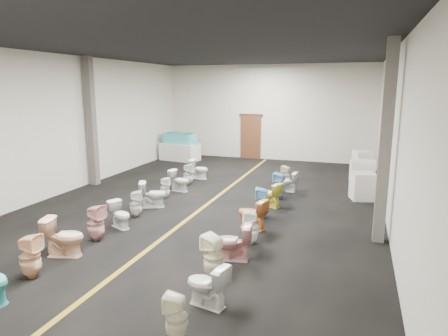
{
  "coord_description": "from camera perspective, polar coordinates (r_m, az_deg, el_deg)",
  "views": [
    {
      "loc": [
        4.17,
        -10.82,
        3.48
      ],
      "look_at": [
        0.17,
        1.0,
        0.92
      ],
      "focal_mm": 32.0,
      "sensor_mm": 36.0,
      "label": 1
    }
  ],
  "objects": [
    {
      "name": "display_table",
      "position": [
        19.22,
        -6.33,
        2.32
      ],
      "size": [
        1.95,
        1.2,
        0.81
      ],
      "primitive_type": "cube",
      "rotation": [
        0.0,
        0.0,
        -0.17
      ],
      "color": "silver",
      "rests_on": "floor"
    },
    {
      "name": "toilet_right_1",
      "position": [
        6.66,
        -2.46,
        -16.34
      ],
      "size": [
        0.79,
        0.55,
        0.73
      ],
      "primitive_type": "imported",
      "rotation": [
        0.0,
        0.0,
        -1.79
      ],
      "color": "white",
      "rests_on": "floor"
    },
    {
      "name": "toilet_left_2",
      "position": [
        9.04,
        -21.89,
        -9.11
      ],
      "size": [
        0.91,
        0.67,
        0.83
      ],
      "primitive_type": "imported",
      "rotation": [
        0.0,
        0.0,
        1.84
      ],
      "color": "beige",
      "rests_on": "floor"
    },
    {
      "name": "floor",
      "position": [
        12.11,
        -2.3,
        -5.12
      ],
      "size": [
        16.0,
        16.0,
        0.0
      ],
      "primitive_type": "plane",
      "color": "black",
      "rests_on": "ground"
    },
    {
      "name": "toilet_left_1",
      "position": [
        8.31,
        -25.97,
        -11.25
      ],
      "size": [
        0.43,
        0.42,
        0.84
      ],
      "primitive_type": "imported",
      "rotation": [
        0.0,
        0.0,
        1.68
      ],
      "color": "#F9C193",
      "rests_on": "floor"
    },
    {
      "name": "toilet_right_8",
      "position": [
        12.64,
        7.98,
        -2.53
      ],
      "size": [
        0.43,
        0.42,
        0.85
      ],
      "primitive_type": "imported",
      "rotation": [
        0.0,
        0.0,
        -1.69
      ],
      "color": "#6C9ED0",
      "rests_on": "floor"
    },
    {
      "name": "toilet_right_3",
      "position": [
        8.23,
        1.28,
        -10.54
      ],
      "size": [
        0.81,
        0.54,
        0.77
      ],
      "primitive_type": "imported",
      "rotation": [
        0.0,
        0.0,
        -1.42
      ],
      "color": "#D79391",
      "rests_on": "floor"
    },
    {
      "name": "toilet_right_0",
      "position": [
        5.93,
        -6.8,
        -20.4
      ],
      "size": [
        0.36,
        0.35,
        0.7
      ],
      "primitive_type": "imported",
      "rotation": [
        0.0,
        0.0,
        -1.44
      ],
      "color": "beige",
      "rests_on": "floor"
    },
    {
      "name": "door_frame",
      "position": [
        19.47,
        3.88,
        7.56
      ],
      "size": [
        1.15,
        0.08,
        0.1
      ],
      "primitive_type": "cube",
      "color": "#331C11",
      "rests_on": "back_door"
    },
    {
      "name": "toilet_left_3",
      "position": [
        9.64,
        -17.86,
        -7.47
      ],
      "size": [
        0.43,
        0.42,
        0.85
      ],
      "primitive_type": "imported",
      "rotation": [
        0.0,
        0.0,
        1.48
      ],
      "color": "#D79596",
      "rests_on": "floor"
    },
    {
      "name": "back_door",
      "position": [
        19.56,
        3.83,
        4.43
      ],
      "size": [
        1.0,
        0.1,
        2.1
      ],
      "primitive_type": "cube",
      "color": "#562D19",
      "rests_on": "floor"
    },
    {
      "name": "column_right",
      "position": [
        9.42,
        22.07,
        3.23
      ],
      "size": [
        0.25,
        0.25,
        4.5
      ],
      "primitive_type": "cube",
      "color": "#59544C",
      "rests_on": "floor"
    },
    {
      "name": "appliance_crate_c",
      "position": [
        15.53,
        19.15,
        -0.49
      ],
      "size": [
        0.92,
        0.92,
        0.81
      ],
      "primitive_type": "cube",
      "rotation": [
        0.0,
        0.0,
        0.37
      ],
      "color": "silver",
      "rests_on": "floor"
    },
    {
      "name": "toilet_right_7",
      "position": [
        11.82,
        6.56,
        -3.77
      ],
      "size": [
        0.82,
        0.67,
        0.73
      ],
      "primitive_type": "imported",
      "rotation": [
        0.0,
        0.0,
        -2.0
      ],
      "color": "yellow",
      "rests_on": "floor"
    },
    {
      "name": "toilet_right_9",
      "position": [
        13.58,
        9.03,
        -1.94
      ],
      "size": [
        0.69,
        0.43,
        0.67
      ],
      "primitive_type": "imported",
      "rotation": [
        0.0,
        0.0,
        -1.65
      ],
      "color": "silver",
      "rests_on": "floor"
    },
    {
      "name": "ceiling",
      "position": [
        11.64,
        -2.48,
        16.6
      ],
      "size": [
        16.0,
        16.0,
        0.0
      ],
      "primitive_type": "plane",
      "rotation": [
        3.14,
        0.0,
        0.0
      ],
      "color": "black",
      "rests_on": "ground"
    },
    {
      "name": "toilet_left_5",
      "position": [
        11.09,
        -12.5,
        -5.0
      ],
      "size": [
        0.44,
        0.43,
        0.73
      ],
      "primitive_type": "imported",
      "rotation": [
        0.0,
        0.0,
        1.97
      ],
      "color": "silver",
      "rests_on": "floor"
    },
    {
      "name": "appliance_crate_d",
      "position": [
        17.17,
        19.15,
        0.8
      ],
      "size": [
        0.83,
        0.83,
        0.92
      ],
      "primitive_type": "cube",
      "rotation": [
        0.0,
        0.0,
        0.38
      ],
      "color": "white",
      "rests_on": "floor"
    },
    {
      "name": "appliance_crate_a",
      "position": [
        13.19,
        19.17,
        -2.46
      ],
      "size": [
        0.82,
        0.82,
        0.85
      ],
      "primitive_type": "cube",
      "rotation": [
        0.0,
        0.0,
        0.28
      ],
      "color": "beige",
      "rests_on": "floor"
    },
    {
      "name": "toilet_right_5",
      "position": [
        9.97,
        4.02,
        -6.53
      ],
      "size": [
        0.84,
        0.6,
        0.77
      ],
      "primitive_type": "imported",
      "rotation": [
        0.0,
        0.0,
        -1.82
      ],
      "color": "orange",
      "rests_on": "floor"
    },
    {
      "name": "toilet_right_10",
      "position": [
        14.46,
        8.89,
        -1.05
      ],
      "size": [
        0.4,
        0.4,
        0.7
      ],
      "primitive_type": "imported",
      "rotation": [
        0.0,
        0.0,
        -1.88
      ],
      "color": "beige",
      "rests_on": "floor"
    },
    {
      "name": "toilet_left_10",
      "position": [
        15.27,
        -3.59,
        -0.18
      ],
      "size": [
        0.75,
        0.45,
        0.74
      ],
      "primitive_type": "imported",
      "rotation": [
        0.0,
        0.0,
        1.51
      ],
      "color": "white",
      "rests_on": "floor"
    },
    {
      "name": "bathtub",
      "position": [
        19.13,
        -6.37,
        4.28
      ],
      "size": [
        1.85,
        0.8,
        0.55
      ],
      "rotation": [
        0.0,
        0.0,
        -0.12
      ],
      "color": "#41BCBD",
      "rests_on": "display_table"
    },
    {
      "name": "toilet_right_4",
      "position": [
        9.06,
        3.85,
        -8.4
      ],
      "size": [
        0.46,
        0.45,
        0.78
      ],
      "primitive_type": "imported",
      "rotation": [
        0.0,
        0.0,
        -1.22
      ],
      "color": "white",
      "rests_on": "floor"
    },
    {
      "name": "appliance_crate_b",
      "position": [
        14.18,
        19.19,
        -1.11
      ],
      "size": [
        0.78,
        0.78,
        1.04
      ],
      "primitive_type": "cube",
      "rotation": [
        0.0,
        0.0,
        0.03
      ],
      "color": "beige",
      "rests_on": "floor"
    },
    {
      "name": "toilet_right_6",
      "position": [
        10.83,
        5.52,
        -4.93
      ],
      "size": [
        0.44,
        0.43,
        0.82
      ],
      "primitive_type": "imported",
      "rotation": [
        0.0,
        0.0,
        -1.39
      ],
      "color": "#7AB3DC",
      "rests_on": "floor"
    },
    {
      "name": "toilet_right_2",
      "position": [
        7.49,
        -1.5,
        -12.55
      ],
      "size": [
        0.5,
        0.5,
        0.84
      ],
      "primitive_type": "imported",
      "rotation": [
        0.0,
        0.0,
        -1.96
      ],
      "color": "#F5EEC5",
      "rests_on": "floor"
    },
    {
      "name": "column_left",
      "position": [
        14.86,
        -18.39,
        6.26
      ],
      "size": [
        0.25,
        0.25,
        4.5
      ],
      "primitive_type": "cube",
      "color": "#59544C",
      "rests_on": "floor"
    },
    {
      "name": "wall_right",
      "position": [
        10.93,
        22.97,
        4.2
      ],
      "size": [
        0.0,
        16.0,
        16.0
      ],
      "primitive_type": "plane",
      "rotation": [
        1.57,
        0.0,
        -1.57
      ],
      "color": "beige",
      "rests_on": "ground"
    },
    {
      "name": "toilet_left_8",
      "position": [
        13.53,
        -6.37,
        -1.8
      ],
      "size": [
        0.76,
        0.5,
        0.73
      ],
      "primitive_type": "imported",
      "rotation": [
        0.0,
        0.0,
        1.44
      ],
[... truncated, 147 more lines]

